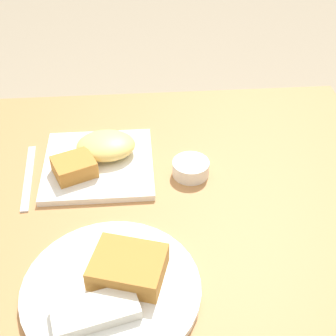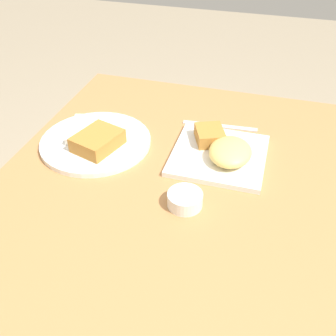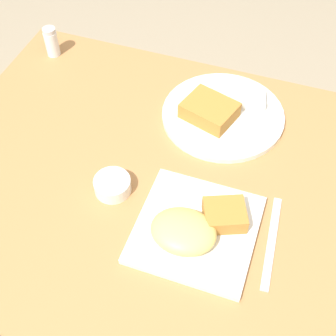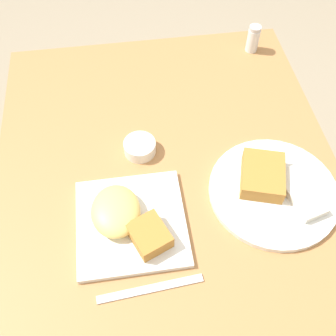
{
  "view_description": "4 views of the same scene",
  "coord_description": "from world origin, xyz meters",
  "px_view_note": "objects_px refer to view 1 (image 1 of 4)",
  "views": [
    {
      "loc": [
        0.04,
        0.7,
        1.41
      ],
      "look_at": [
        -0.02,
        -0.03,
        0.81
      ],
      "focal_mm": 50.0,
      "sensor_mm": 36.0,
      "label": 1
    },
    {
      "loc": [
        -0.7,
        -0.21,
        1.37
      ],
      "look_at": [
        0.0,
        -0.0,
        0.8
      ],
      "focal_mm": 42.0,
      "sensor_mm": 36.0,
      "label": 2
    },
    {
      "loc": [
        0.23,
        -0.58,
        1.57
      ],
      "look_at": [
        0.03,
        -0.0,
        0.81
      ],
      "focal_mm": 50.0,
      "sensor_mm": 36.0,
      "label": 3
    },
    {
      "loc": [
        0.53,
        -0.08,
        1.54
      ],
      "look_at": [
        0.0,
        -0.0,
        0.79
      ],
      "focal_mm": 42.0,
      "sensor_mm": 36.0,
      "label": 4
    }
  ],
  "objects_px": {
    "sauce_ramekin": "(191,168)",
    "butter_knife": "(29,177)",
    "plate_square_near": "(98,157)",
    "plate_oval_far": "(114,285)"
  },
  "relations": [
    {
      "from": "sauce_ramekin",
      "to": "plate_square_near",
      "type": "bearing_deg",
      "value": -13.17
    },
    {
      "from": "plate_oval_far",
      "to": "butter_knife",
      "type": "bearing_deg",
      "value": -58.51
    },
    {
      "from": "sauce_ramekin",
      "to": "butter_knife",
      "type": "xyz_separation_m",
      "value": [
        0.35,
        -0.02,
        -0.02
      ]
    },
    {
      "from": "plate_oval_far",
      "to": "sauce_ramekin",
      "type": "distance_m",
      "value": 0.33
    },
    {
      "from": "plate_oval_far",
      "to": "sauce_ramekin",
      "type": "height_order",
      "value": "plate_oval_far"
    },
    {
      "from": "butter_knife",
      "to": "sauce_ramekin",
      "type": "bearing_deg",
      "value": 83.39
    },
    {
      "from": "sauce_ramekin",
      "to": "plate_oval_far",
      "type": "bearing_deg",
      "value": 61.17
    },
    {
      "from": "plate_square_near",
      "to": "butter_knife",
      "type": "relative_size",
      "value": 1.1
    },
    {
      "from": "plate_square_near",
      "to": "plate_oval_far",
      "type": "height_order",
      "value": "plate_square_near"
    },
    {
      "from": "plate_square_near",
      "to": "plate_oval_far",
      "type": "relative_size",
      "value": 0.8
    }
  ]
}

